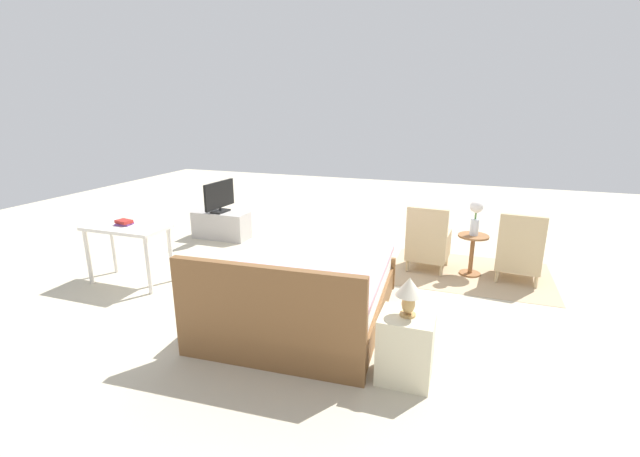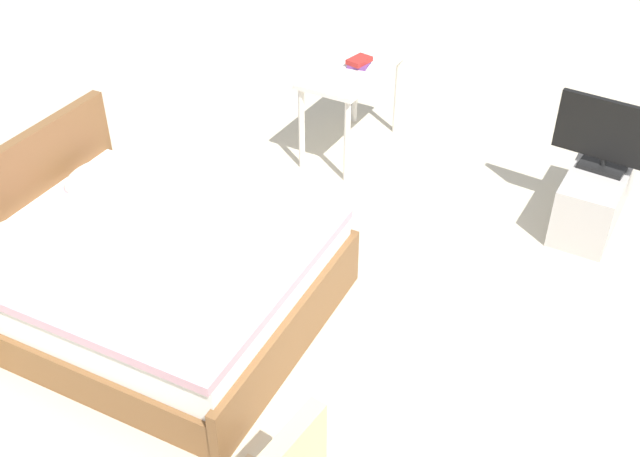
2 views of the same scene
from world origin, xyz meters
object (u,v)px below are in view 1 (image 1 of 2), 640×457
object	(u,v)px
flower_vase	(476,214)
book_stack	(124,223)
bed	(302,293)
armchair_by_window_left	(519,253)
vanity_desk	(127,235)
tv_flatscreen	(219,196)
table_lamp	(409,291)
nightstand	(406,347)
side_table	(472,250)
tv_stand	(221,225)
armchair_by_window_right	(428,244)

from	to	relation	value
flower_vase	book_stack	size ratio (longest dim) A/B	2.17
bed	armchair_by_window_left	world-z (taller)	bed
flower_vase	vanity_desk	xyz separation A→B (m)	(4.15, 1.75, -0.21)
vanity_desk	book_stack	xyz separation A→B (m)	(0.05, -0.03, 0.15)
armchair_by_window_left	tv_flatscreen	size ratio (longest dim) A/B	1.19
table_lamp	vanity_desk	world-z (taller)	table_lamp
bed	nightstand	xyz separation A→B (m)	(-1.20, 0.70, -0.01)
flower_vase	nightstand	size ratio (longest dim) A/B	0.82
armchair_by_window_left	nightstand	world-z (taller)	armchair_by_window_left
bed	vanity_desk	world-z (taller)	bed
table_lamp	book_stack	bearing A→B (deg)	-13.78
side_table	tv_stand	world-z (taller)	side_table
table_lamp	vanity_desk	xyz separation A→B (m)	(3.66, -0.88, -0.15)
armchair_by_window_left	tv_flatscreen	world-z (taller)	tv_flatscreen
flower_vase	tv_stand	world-z (taller)	flower_vase
flower_vase	nightstand	xyz separation A→B (m)	(0.50, 2.62, -0.56)
armchair_by_window_right	flower_vase	world-z (taller)	flower_vase
armchair_by_window_left	flower_vase	distance (m)	0.74
bed	table_lamp	world-z (taller)	bed
table_lamp	book_stack	size ratio (longest dim) A/B	1.50
bed	vanity_desk	bearing A→B (deg)	-4.20
bed	tv_flatscreen	xyz separation A→B (m)	(2.40, -2.26, 0.44)
armchair_by_window_left	side_table	xyz separation A→B (m)	(0.57, -0.03, -0.03)
flower_vase	tv_flatscreen	size ratio (longest dim) A/B	0.62
nightstand	bed	bearing A→B (deg)	-30.14
tv_stand	tv_flatscreen	size ratio (longest dim) A/B	1.24
bed	armchair_by_window_right	world-z (taller)	bed
bed	table_lamp	xyz separation A→B (m)	(-1.20, 0.70, 0.50)
book_stack	armchair_by_window_right	bearing A→B (deg)	-155.05
table_lamp	flower_vase	bearing A→B (deg)	-100.72
nightstand	side_table	bearing A→B (deg)	-100.72
tv_flatscreen	book_stack	size ratio (longest dim) A/B	3.52
bed	book_stack	xyz separation A→B (m)	(2.51, -0.21, 0.50)
side_table	tv_flatscreen	xyz separation A→B (m)	(4.10, -0.33, 0.39)
table_lamp	tv_flatscreen	bearing A→B (deg)	-39.34
vanity_desk	flower_vase	bearing A→B (deg)	-157.21
tv_stand	armchair_by_window_right	bearing A→B (deg)	174.18
tv_flatscreen	nightstand	bearing A→B (deg)	140.66
armchair_by_window_left	nightstand	xyz separation A→B (m)	(1.07, 2.60, -0.09)
nightstand	tv_flatscreen	size ratio (longest dim) A/B	0.75
armchair_by_window_right	tv_stand	bearing A→B (deg)	-5.82
side_table	tv_flatscreen	distance (m)	4.13
tv_flatscreen	armchair_by_window_right	bearing A→B (deg)	174.18
armchair_by_window_left	book_stack	distance (m)	5.09
armchair_by_window_right	nightstand	xyz separation A→B (m)	(-0.09, 2.60, -0.09)
table_lamp	tv_flatscreen	world-z (taller)	tv_flatscreen
table_lamp	vanity_desk	bearing A→B (deg)	-13.51
bed	side_table	size ratio (longest dim) A/B	3.92
bed	tv_stand	size ratio (longest dim) A/B	2.29
vanity_desk	bed	bearing A→B (deg)	175.80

